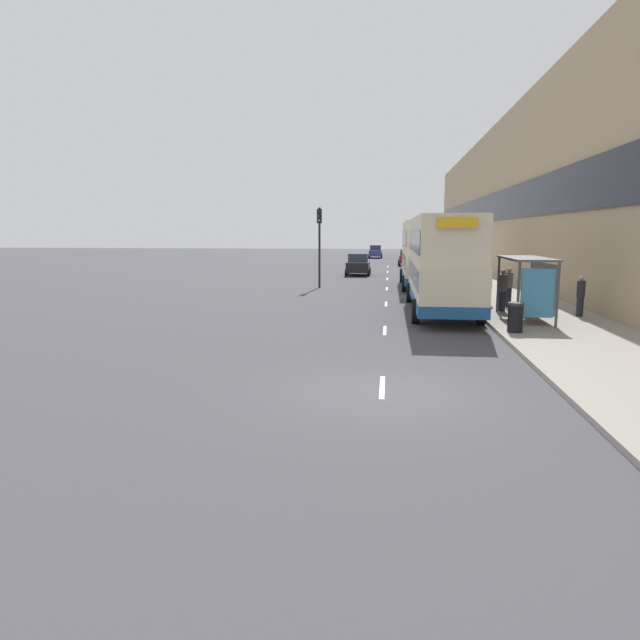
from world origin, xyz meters
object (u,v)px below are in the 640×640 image
car_2 (375,252)px  pedestrian_1 (509,287)px  double_decker_bus_near (442,262)px  pedestrian_3 (581,296)px  pedestrian_2 (488,288)px  pedestrian_at_shelter (532,295)px  traffic_light_far_kerb (319,234)px  pedestrian_4 (503,290)px  double_decker_bus_ahead (423,252)px  car_0 (408,258)px  litter_bin (515,317)px  car_1 (358,265)px  bus_shelter (533,277)px

car_2 → pedestrian_1: (7.51, -52.92, 0.21)m
double_decker_bus_near → pedestrian_3: size_ratio=6.42×
pedestrian_2 → pedestrian_3: 4.64m
pedestrian_at_shelter → traffic_light_far_kerb: 16.10m
pedestrian_at_shelter → pedestrian_2: 3.21m
pedestrian_3 → pedestrian_4: 3.18m
double_decker_bus_ahead → pedestrian_2: 10.67m
car_0 → litter_bin: (2.42, -42.06, -0.20)m
double_decker_bus_near → car_0: size_ratio=2.66×
pedestrian_2 → pedestrian_3: (3.17, -3.39, 0.04)m
traffic_light_far_kerb → pedestrian_1: bearing=-42.9°
double_decker_bus_near → car_0: (-0.35, 36.29, -1.42)m
litter_bin → car_1: bearing=104.2°
traffic_light_far_kerb → litter_bin: bearing=-61.6°
car_0 → pedestrian_3: bearing=-81.1°
double_decker_bus_near → litter_bin: bearing=-70.2°
pedestrian_3 → pedestrian_2: bearing=133.0°
double_decker_bus_near → traffic_light_far_kerb: (-6.88, 10.78, 1.19)m
double_decker_bus_near → pedestrian_3: (5.58, -1.52, -1.28)m
car_0 → litter_bin: 42.13m
car_0 → car_2: 18.42m
car_1 → pedestrian_at_shelter: (8.69, -23.02, 0.05)m
car_0 → litter_bin: size_ratio=3.91×
car_2 → pedestrian_1: 53.45m
car_2 → pedestrian_at_shelter: size_ratio=2.87×
pedestrian_2 → car_2: bearing=97.3°
traffic_light_far_kerb → car_2: bearing=86.6°
double_decker_bus_near → pedestrian_at_shelter: size_ratio=6.96×
bus_shelter → pedestrian_2: bearing=100.8°
car_2 → pedestrian_4: pedestrian_4 is taller
bus_shelter → car_2: 57.59m
pedestrian_2 → pedestrian_1: bearing=-30.9°
pedestrian_1 → pedestrian_2: (-0.84, 0.50, -0.11)m
pedestrian_1 → pedestrian_2: bearing=149.1°
bus_shelter → litter_bin: size_ratio=4.00×
double_decker_bus_ahead → traffic_light_far_kerb: 6.97m
pedestrian_1 → litter_bin: bearing=-99.3°
double_decker_bus_near → car_0: double_decker_bus_near is taller
car_0 → car_1: bearing=-107.8°
car_2 → litter_bin: 60.39m
pedestrian_2 → traffic_light_far_kerb: traffic_light_far_kerb is taller
car_2 → pedestrian_4: size_ratio=2.41×
traffic_light_far_kerb → bus_shelter: bearing=-53.2°
pedestrian_1 → litter_bin: 7.25m
car_0 → pedestrian_4: (3.01, -36.55, 0.22)m
car_1 → pedestrian_at_shelter: car_1 is taller
pedestrian_4 → double_decker_bus_ahead: bearing=102.7°
car_1 → litter_bin: car_1 is taller
pedestrian_4 → traffic_light_far_kerb: size_ratio=0.36×
pedestrian_at_shelter → pedestrian_2: (-1.34, 2.92, 0.03)m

